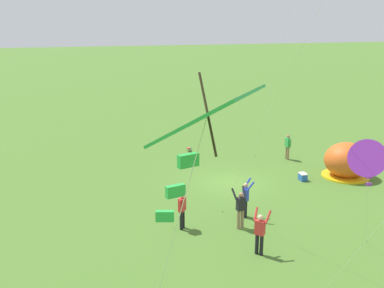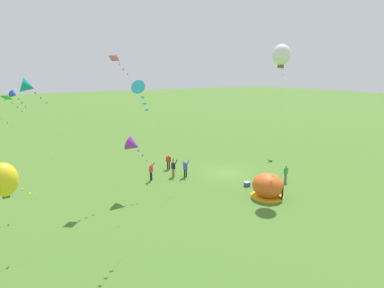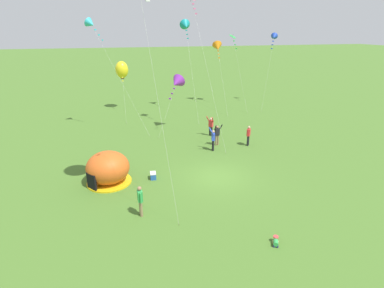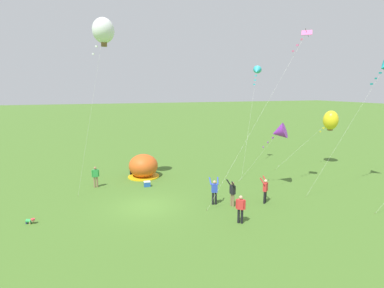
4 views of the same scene
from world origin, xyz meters
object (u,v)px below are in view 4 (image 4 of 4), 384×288
Objects in this scene: kite_pink at (302,40)px; kite_white at (103,30)px; popup_tent at (143,166)px; person_center_field at (241,208)px; cooler_box at (147,184)px; kite_purple at (279,132)px; kite_yellow at (331,120)px; person_arms_raised at (214,191)px; kite_cyan at (257,71)px; toddler_crawling at (30,221)px; person_strolling at (232,192)px; person_watching_sky at (265,189)px; person_near_tent at (95,176)px.

kite_pink is 0.92× the size of kite_white.
popup_tent is 11.99m from person_center_field.
kite_purple reaches higher than cooler_box.
kite_yellow reaches higher than kite_purple.
kite_purple is (-4.81, 5.87, 3.58)m from person_center_field.
person_arms_raised is 14.81m from kite_cyan.
person_center_field is 0.32× the size of kite_purple.
kite_cyan reaches higher than toddler_crawling.
kite_purple is (-2.30, 5.12, 3.55)m from person_strolling.
person_watching_sky is 0.27× the size of kite_yellow.
kite_purple is at bearing -64.63° from kite_yellow.
person_watching_sky is 2.43m from person_strolling.
cooler_box is 0.30× the size of person_arms_raised.
kite_pink is (8.27, 9.85, 10.21)m from popup_tent.
person_arms_raised is at bearing -105.65° from person_watching_sky.
person_strolling is at bearing -65.05° from kite_yellow.
person_watching_sky is 16.45m from kite_white.
kite_cyan is (-2.11, 15.90, 8.68)m from person_near_tent.
person_near_tent is (-9.81, -7.86, 0.00)m from person_center_field.
cooler_box is at bearing 72.96° from person_near_tent.
kite_cyan reaches higher than person_strolling.
person_watching_sky is (-2.26, 3.16, 0.03)m from person_center_field.
popup_tent is 1.49× the size of person_strolling.
kite_pink is 6.87m from kite_purple.
person_near_tent is at bearing -82.46° from kite_cyan.
popup_tent is 12.14m from kite_purple.
toddler_crawling is 28.06m from kite_yellow.
toddler_crawling is at bearing -48.00° from popup_tent.
person_near_tent is at bearing -141.30° from person_center_field.
person_strolling reaches higher than person_center_field.
person_arms_raised is 12.07m from kite_pink.
person_watching_sky is at bearing 54.59° from kite_white.
person_watching_sky is at bearing 84.15° from person_strolling.
person_near_tent is 13.37m from person_watching_sky.
person_watching_sky is 13.85m from kite_cyan.
person_center_field is 0.91× the size of person_arms_raised.
popup_tent is at bearing 132.00° from toddler_crawling.
kite_cyan reaches higher than person_center_field.
toddler_crawling is 0.04× the size of kite_white.
kite_white is 1.85× the size of kite_yellow.
popup_tent is 19.55m from kite_yellow.
person_center_field reaches higher than toddler_crawling.
kite_yellow is at bearing 111.29° from person_arms_raised.
person_watching_sky reaches higher than person_near_tent.
person_near_tent is 0.17× the size of kite_cyan.
person_center_field is at bearing -34.00° from kite_cyan.
person_near_tent is at bearing -69.11° from popup_tent.
toddler_crawling is (4.50, -7.89, -0.04)m from cooler_box.
person_center_field is 2.62m from person_strolling.
person_watching_sky is at bearing 36.79° from popup_tent.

